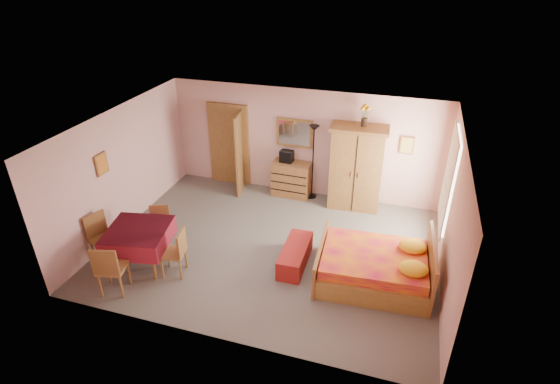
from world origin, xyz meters
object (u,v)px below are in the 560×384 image
(chair_east, at_px, (173,252))
(bench, at_px, (295,255))
(bed, at_px, (374,259))
(sunflower_vase, at_px, (365,115))
(chair_west, at_px, (104,239))
(dining_table, at_px, (140,247))
(floor_lamp, at_px, (313,163))
(stereo, at_px, (287,156))
(chair_north, at_px, (160,227))
(chair_south, at_px, (112,267))
(wall_mirror, at_px, (294,133))
(wardrobe, at_px, (356,168))
(chest_of_drawers, at_px, (291,179))

(chair_east, bearing_deg, bench, -77.07)
(bed, height_order, chair_east, bed)
(sunflower_vase, relative_size, chair_west, 0.50)
(dining_table, xyz_separation_m, chair_west, (-0.75, -0.07, 0.08))
(bed, distance_m, chair_west, 5.08)
(floor_lamp, height_order, bed, floor_lamp)
(stereo, bearing_deg, chair_north, -122.53)
(bed, height_order, chair_south, chair_south)
(wall_mirror, relative_size, bench, 0.73)
(wardrobe, distance_m, chair_west, 5.51)
(sunflower_vase, bearing_deg, chair_west, -140.83)
(floor_lamp, distance_m, bed, 3.26)
(wall_mirror, bearing_deg, floor_lamp, -16.48)
(bench, bearing_deg, chair_west, -165.13)
(bench, xyz_separation_m, chair_west, (-3.54, -0.94, 0.28))
(bench, bearing_deg, chair_south, -149.69)
(chair_east, bearing_deg, chair_south, 122.99)
(chest_of_drawers, height_order, bed, bed)
(chair_north, bearing_deg, chest_of_drawers, -148.34)
(sunflower_vase, relative_size, chair_east, 0.52)
(stereo, distance_m, bed, 3.64)
(chest_of_drawers, height_order, wardrobe, wardrobe)
(wardrobe, relative_size, chair_south, 1.96)
(stereo, xyz_separation_m, dining_table, (-1.83, -3.51, -0.61))
(chest_of_drawers, height_order, chair_east, chair_east)
(floor_lamp, bearing_deg, chest_of_drawers, -174.08)
(chair_west, xyz_separation_m, chair_east, (1.47, 0.02, -0.02))
(chair_north, bearing_deg, sunflower_vase, -165.50)
(dining_table, bearing_deg, sunflower_vase, 44.04)
(wardrobe, bearing_deg, sunflower_vase, 42.90)
(bench, distance_m, chair_west, 3.67)
(floor_lamp, xyz_separation_m, wardrobe, (1.03, -0.14, 0.07))
(chest_of_drawers, xyz_separation_m, chair_north, (-1.94, -2.81, -0.01))
(bed, bearing_deg, chair_west, -173.37)
(chest_of_drawers, xyz_separation_m, wardrobe, (1.54, -0.09, 0.56))
(chair_south, relative_size, chair_north, 1.19)
(floor_lamp, relative_size, bench, 1.54)
(chair_north, bearing_deg, chair_west, 19.89)
(chest_of_drawers, height_order, sunflower_vase, sunflower_vase)
(stereo, relative_size, chair_west, 0.32)
(chair_west, bearing_deg, bed, 120.65)
(chair_south, distance_m, chair_north, 1.45)
(wall_mirror, distance_m, bed, 3.81)
(dining_table, bearing_deg, chair_north, 88.10)
(bed, bearing_deg, chair_east, -169.57)
(sunflower_vase, xyz_separation_m, bed, (0.67, -2.62, -1.75))
(stereo, relative_size, wardrobe, 0.15)
(wall_mirror, height_order, chair_east, wall_mirror)
(floor_lamp, relative_size, chair_south, 1.83)
(floor_lamp, relative_size, chair_north, 2.18)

